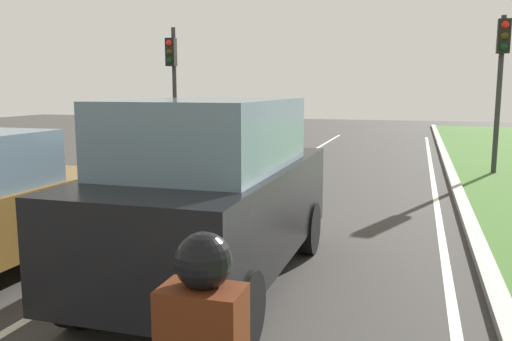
{
  "coord_description": "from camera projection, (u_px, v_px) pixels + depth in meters",
  "views": [
    {
      "loc": [
        3.14,
        2.5,
        2.41
      ],
      "look_at": [
        0.88,
        9.96,
        1.2
      ],
      "focal_mm": 37.38,
      "sensor_mm": 36.0,
      "label": 1
    }
  ],
  "objects": [
    {
      "name": "curb_right",
      "position": [
        462.0,
        203.0,
        10.96
      ],
      "size": [
        0.24,
        48.0,
        0.12
      ],
      "primitive_type": "cube",
      "color": "#9E9B93",
      "rests_on": "ground"
    },
    {
      "name": "lane_line_right_edge",
      "position": [
        437.0,
        204.0,
        11.11
      ],
      "size": [
        0.12,
        32.0,
        0.01
      ],
      "primitive_type": "cube",
      "color": "silver",
      "rests_on": "ground"
    },
    {
      "name": "traffic_light_overhead_left",
      "position": [
        173.0,
        73.0,
        17.58
      ],
      "size": [
        0.32,
        0.5,
        4.38
      ],
      "color": "#2D2D2D",
      "rests_on": "ground"
    },
    {
      "name": "car_hatchback_far",
      "position": [
        185.0,
        150.0,
        13.21
      ],
      "size": [
        1.82,
        3.75,
        1.78
      ],
      "rotation": [
        0.0,
        0.0,
        0.03
      ],
      "color": "#0C472D",
      "rests_on": "ground"
    },
    {
      "name": "car_suv_ahead",
      "position": [
        213.0,
        192.0,
        6.43
      ],
      "size": [
        1.97,
        4.5,
        2.28
      ],
      "rotation": [
        0.0,
        0.0,
        -0.0
      ],
      "color": "black",
      "rests_on": "ground"
    },
    {
      "name": "lane_line_center",
      "position": [
        241.0,
        193.0,
        12.34
      ],
      "size": [
        0.12,
        32.0,
        0.01
      ],
      "primitive_type": "cube",
      "color": "silver",
      "rests_on": "ground"
    },
    {
      "name": "ground_plane",
      "position": [
        270.0,
        195.0,
        12.14
      ],
      "size": [
        60.0,
        60.0,
        0.0
      ],
      "primitive_type": "plane",
      "color": "#383533"
    },
    {
      "name": "traffic_light_near_right",
      "position": [
        501.0,
        65.0,
        14.37
      ],
      "size": [
        0.32,
        0.5,
        4.34
      ],
      "color": "#2D2D2D",
      "rests_on": "ground"
    }
  ]
}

